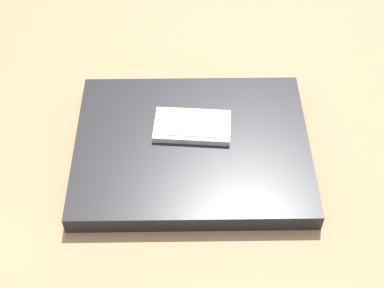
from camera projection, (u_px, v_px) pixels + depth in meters
desk_surface at (206, 172)px, 74.37cm from camera, size 120.00×80.00×3.00cm
laptop_closed at (192, 148)px, 73.60cm from camera, size 31.64×25.45×2.55cm
cell_phone_on_laptop at (192, 126)px, 73.82cm from camera, size 10.76×6.90×0.97cm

